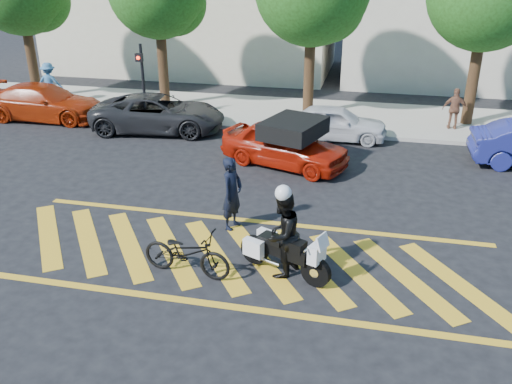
% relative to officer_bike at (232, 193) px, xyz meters
% --- Properties ---
extents(ground, '(90.00, 90.00, 0.00)m').
position_rel_officer_bike_xyz_m(ground, '(0.54, -1.45, -0.96)').
color(ground, black).
rests_on(ground, ground).
extents(sidewalk, '(60.00, 5.00, 0.15)m').
position_rel_officer_bike_xyz_m(sidewalk, '(0.54, 10.55, -0.89)').
color(sidewalk, '#9E998E').
rests_on(sidewalk, ground).
extents(crosswalk, '(12.33, 4.00, 0.01)m').
position_rel_officer_bike_xyz_m(crosswalk, '(0.51, -1.45, -0.96)').
color(crosswalk, gold).
rests_on(crosswalk, ground).
extents(signal_pole, '(0.28, 0.43, 3.20)m').
position_rel_officer_bike_xyz_m(signal_pole, '(-5.96, 8.29, 0.96)').
color(signal_pole, black).
rests_on(signal_pole, ground).
extents(officer_bike, '(0.64, 0.80, 1.93)m').
position_rel_officer_bike_xyz_m(officer_bike, '(0.00, 0.00, 0.00)').
color(officer_bike, black).
rests_on(officer_bike, ground).
extents(bicycle, '(2.13, 0.96, 1.08)m').
position_rel_officer_bike_xyz_m(bicycle, '(-0.41, -2.37, -0.42)').
color(bicycle, black).
rests_on(bicycle, ground).
extents(police_motorcycle, '(2.17, 1.24, 1.01)m').
position_rel_officer_bike_xyz_m(police_motorcycle, '(1.65, -1.88, -0.41)').
color(police_motorcycle, black).
rests_on(police_motorcycle, ground).
extents(officer_moto, '(1.07, 1.18, 1.98)m').
position_rel_officer_bike_xyz_m(officer_moto, '(1.63, -1.90, 0.03)').
color(officer_moto, black).
rests_on(officer_moto, ground).
extents(red_convertible, '(4.63, 3.01, 1.46)m').
position_rel_officer_bike_xyz_m(red_convertible, '(0.56, 4.66, -0.23)').
color(red_convertible, '#9E1607').
rests_on(red_convertible, ground).
extents(parked_left, '(5.14, 2.19, 1.48)m').
position_rel_officer_bike_xyz_m(parked_left, '(-10.26, 7.75, -0.23)').
color(parked_left, '#9D2609').
rests_on(parked_left, ground).
extents(parked_mid_left, '(5.45, 3.02, 1.44)m').
position_rel_officer_bike_xyz_m(parked_mid_left, '(-4.96, 7.29, -0.24)').
color(parked_mid_left, black).
rests_on(parked_mid_left, ground).
extents(parked_mid_right, '(3.91, 1.68, 1.31)m').
position_rel_officer_bike_xyz_m(parked_mid_right, '(1.95, 7.75, -0.31)').
color(parked_mid_right, silver).
rests_on(parked_mid_right, ground).
extents(pedestrian_left, '(1.26, 0.85, 1.82)m').
position_rel_officer_bike_xyz_m(pedestrian_left, '(-11.22, 9.80, 0.10)').
color(pedestrian_left, teal).
rests_on(pedestrian_left, sidewalk).
extents(pedestrian_right, '(0.95, 0.42, 1.60)m').
position_rel_officer_bike_xyz_m(pedestrian_right, '(6.41, 9.64, -0.01)').
color(pedestrian_right, brown).
rests_on(pedestrian_right, sidewalk).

